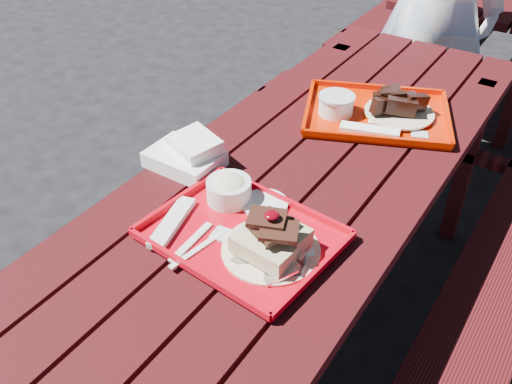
% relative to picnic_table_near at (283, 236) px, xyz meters
% --- Properties ---
extents(ground, '(60.00, 60.00, 0.00)m').
position_rel_picnic_table_near_xyz_m(ground, '(0.00, 0.00, -0.56)').
color(ground, black).
rests_on(ground, ground).
extents(picnic_table_near, '(1.41, 2.40, 0.75)m').
position_rel_picnic_table_near_xyz_m(picnic_table_near, '(0.00, 0.00, 0.00)').
color(picnic_table_near, '#420C0F').
rests_on(picnic_table_near, ground).
extents(near_tray, '(0.48, 0.39, 0.14)m').
position_rel_picnic_table_near_xyz_m(near_tray, '(0.03, -0.23, 0.22)').
color(near_tray, red).
rests_on(near_tray, picnic_table_near).
extents(far_tray, '(0.57, 0.52, 0.08)m').
position_rel_picnic_table_near_xyz_m(far_tray, '(0.05, 0.49, 0.21)').
color(far_tray, '#C41D00').
rests_on(far_tray, picnic_table_near).
extents(white_cloth, '(0.21, 0.18, 0.09)m').
position_rel_picnic_table_near_xyz_m(white_cloth, '(-0.29, -0.07, 0.23)').
color(white_cloth, white).
rests_on(white_cloth, picnic_table_near).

